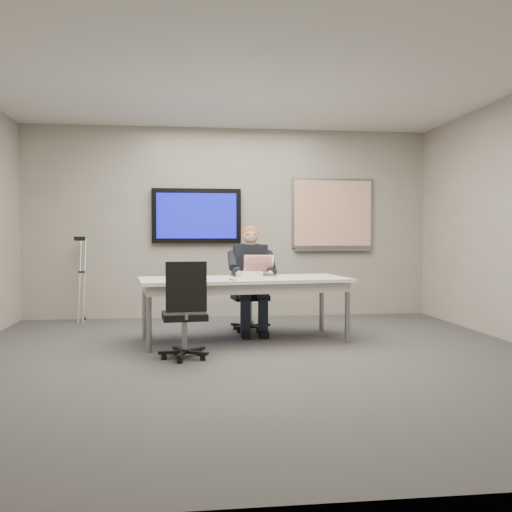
{
  "coord_description": "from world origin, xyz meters",
  "views": [
    {
      "loc": [
        -0.67,
        -5.46,
        1.2
      ],
      "look_at": [
        0.14,
        1.02,
        0.97
      ],
      "focal_mm": 40.0,
      "sensor_mm": 36.0,
      "label": 1
    }
  ],
  "objects": [
    {
      "name": "office_chair_near",
      "position": [
        -0.68,
        0.09,
        0.3
      ],
      "size": [
        0.5,
        0.5,
        0.96
      ],
      "rotation": [
        0.0,
        0.0,
        3.24
      ],
      "color": "black",
      "rests_on": "ground"
    },
    {
      "name": "seated_person",
      "position": [
        0.14,
        1.49,
        0.54
      ],
      "size": [
        0.42,
        0.72,
        1.33
      ],
      "rotation": [
        0.0,
        0.0,
        0.03
      ],
      "color": "#1C202E",
      "rests_on": "office_chair_far"
    },
    {
      "name": "conference_table",
      "position": [
        -0.0,
        1.01,
        0.64
      ],
      "size": [
        2.45,
        1.26,
        0.73
      ],
      "rotation": [
        0.0,
        0.0,
        0.12
      ],
      "color": "white",
      "rests_on": "ground"
    },
    {
      "name": "laptop",
      "position": [
        0.21,
        1.23,
        0.79
      ],
      "size": [
        0.36,
        0.34,
        0.25
      ],
      "rotation": [
        0.0,
        0.0,
        0.04
      ],
      "color": "silver",
      "rests_on": "conference_table"
    },
    {
      "name": "wall_back",
      "position": [
        0.0,
        3.0,
        1.4
      ],
      "size": [
        6.0,
        0.02,
        2.8
      ],
      "primitive_type": "cube",
      "color": "gray",
      "rests_on": "ground"
    },
    {
      "name": "name_tent",
      "position": [
        0.05,
        0.71,
        0.77
      ],
      "size": [
        0.24,
        0.13,
        0.09
      ],
      "primitive_type": null,
      "rotation": [
        0.0,
        0.0,
        -0.27
      ],
      "color": "white",
      "rests_on": "conference_table"
    },
    {
      "name": "whiteboard",
      "position": [
        1.55,
        2.97,
        1.53
      ],
      "size": [
        1.25,
        0.08,
        1.1
      ],
      "color": "gray",
      "rests_on": "wall_back"
    },
    {
      "name": "floor",
      "position": [
        0.0,
        0.0,
        0.0
      ],
      "size": [
        6.0,
        6.0,
        0.02
      ],
      "primitive_type": "cube",
      "color": "#3D3D40",
      "rests_on": "ground"
    },
    {
      "name": "pen",
      "position": [
        -0.17,
        0.67,
        0.73
      ],
      "size": [
        0.05,
        0.12,
        0.01
      ],
      "primitive_type": "cylinder",
      "rotation": [
        0.0,
        1.57,
        1.95
      ],
      "color": "black",
      "rests_on": "conference_table"
    },
    {
      "name": "office_chair_far",
      "position": [
        0.14,
        1.73,
        0.31
      ],
      "size": [
        0.51,
        0.51,
        0.98
      ],
      "rotation": [
        0.0,
        0.0,
        0.1
      ],
      "color": "black",
      "rests_on": "ground"
    },
    {
      "name": "ceiling",
      "position": [
        0.0,
        0.0,
        2.8
      ],
      "size": [
        6.0,
        6.0,
        0.02
      ],
      "primitive_type": "cube",
      "color": "silver",
      "rests_on": "wall_back"
    },
    {
      "name": "wall_front",
      "position": [
        0.0,
        -3.0,
        1.4
      ],
      "size": [
        6.0,
        0.02,
        2.8
      ],
      "primitive_type": "cube",
      "color": "gray",
      "rests_on": "ground"
    },
    {
      "name": "tv_display",
      "position": [
        -0.5,
        2.95,
        1.5
      ],
      "size": [
        1.3,
        0.09,
        0.8
      ],
      "color": "black",
      "rests_on": "wall_back"
    },
    {
      "name": "crutch",
      "position": [
        -2.11,
        2.77,
        0.61
      ],
      "size": [
        0.25,
        0.68,
        1.28
      ],
      "primitive_type": null,
      "rotation": [
        -0.25,
        0.0,
        -0.12
      ],
      "color": "#B5B9BE",
      "rests_on": "ground"
    }
  ]
}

